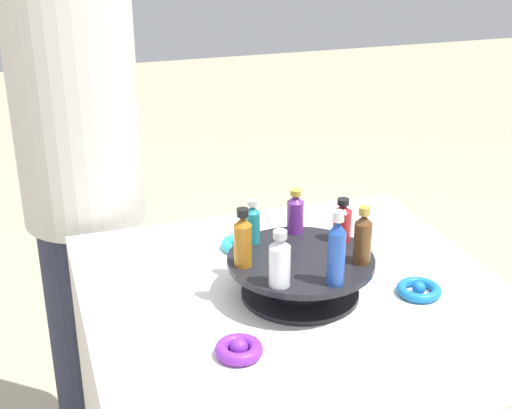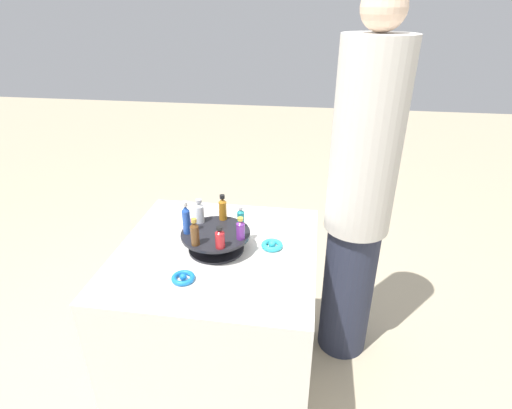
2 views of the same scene
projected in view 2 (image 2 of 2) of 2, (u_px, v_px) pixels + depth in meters
The scene contains 14 objects.
ground_plane at pixel (223, 380), 2.01m from camera, with size 12.00×12.00×0.00m, color tan.
party_table at pixel (220, 321), 1.83m from camera, with size 0.82×0.82×0.78m.
display_stand at pixel (216, 240), 1.63m from camera, with size 0.28×0.28×0.08m.
bottle_clear at pixel (200, 212), 1.67m from camera, with size 0.04×0.04×0.11m.
bottle_blue at pixel (186, 219), 1.59m from camera, with size 0.03×0.03×0.14m.
bottle_brown at pixel (195, 233), 1.51m from camera, with size 0.03×0.03×0.11m.
bottle_red at pixel (220, 238), 1.50m from camera, with size 0.04×0.04×0.09m.
bottle_purple at pixel (241, 229), 1.56m from camera, with size 0.03×0.03×0.09m.
bottle_teal at pixel (241, 217), 1.65m from camera, with size 0.03×0.03×0.09m.
bottle_amber at pixel (223, 208), 1.69m from camera, with size 0.03×0.03×0.11m.
ribbon_bow_blue at pixel (183, 278), 1.47m from camera, with size 0.09×0.09×0.03m.
ribbon_bow_teal at pixel (272, 245), 1.66m from camera, with size 0.09×0.09×0.03m.
ribbon_bow_purple at pixel (192, 224), 1.82m from camera, with size 0.08×0.08×0.03m.
person_figure at pixel (359, 198), 1.83m from camera, with size 0.30×0.30×1.77m.
Camera 2 is at (-0.37, 1.35, 1.70)m, focal length 28.00 mm.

